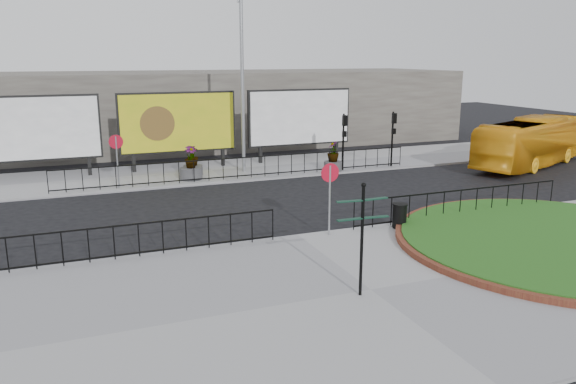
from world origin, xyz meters
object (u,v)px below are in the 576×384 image
billboard_mid (178,123)px  litter_bin (400,216)px  lamp_post (242,81)px  planter_a (191,168)px  bus (532,142)px  planter_c (333,159)px  fingerpost_sign (362,228)px  planter_b (193,164)px

billboard_mid → litter_bin: (5.16, -13.57, -2.04)m
lamp_post → planter_a: lamp_post is taller
litter_bin → billboard_mid: bearing=110.8°
litter_bin → bus: (13.41, 7.64, 0.79)m
bus → planter_a: size_ratio=5.95×
planter_c → planter_a: bearing=174.7°
billboard_mid → fingerpost_sign: (1.08, -18.16, -0.71)m
bus → planter_a: 18.83m
lamp_post → fingerpost_sign: (-1.92, -16.19, -2.93)m
lamp_post → bus: size_ratio=0.95×
litter_bin → planter_c: (2.27, 10.00, 0.18)m
lamp_post → bus: (15.57, -3.96, -3.47)m
lamp_post → planter_a: 5.19m
bus → planter_c: 11.41m
billboard_mid → lamp_post: lamp_post is taller
billboard_mid → litter_bin: bearing=-69.2°
fingerpost_sign → planter_b: bearing=99.3°
fingerpost_sign → planter_a: fingerpost_sign is taller
planter_a → planter_b: size_ratio=1.05×
litter_bin → planter_c: 10.26m
lamp_post → litter_bin: bearing=-79.5°
lamp_post → fingerpost_sign: 16.56m
fingerpost_sign → litter_bin: bearing=55.0°
planter_b → planter_a: bearing=-108.3°
lamp_post → planter_c: size_ratio=5.82×
fingerpost_sign → planter_a: 15.36m
billboard_mid → bus: bearing=-17.7°
billboard_mid → fingerpost_sign: bearing=-86.6°
lamp_post → planter_a: (-3.01, -0.91, -4.13)m
bus → lamp_post: bearing=53.6°
billboard_mid → planter_a: bearing=-90.0°
fingerpost_sign → planter_b: size_ratio=1.89×
planter_a → planter_c: bearing=-5.3°
fingerpost_sign → litter_bin: (4.08, 4.59, -1.33)m
lamp_post → fingerpost_sign: size_ratio=3.15×
planter_c → billboard_mid: bearing=154.3°
planter_b → planter_c: 7.30m
billboard_mid → bus: (18.57, -5.93, -1.24)m
fingerpost_sign → lamp_post: bearing=89.8°
billboard_mid → planter_a: 3.45m
fingerpost_sign → billboard_mid: bearing=100.0°
planter_a → lamp_post: bearing=16.8°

